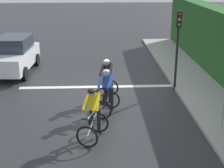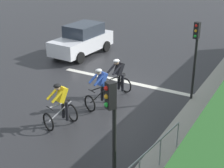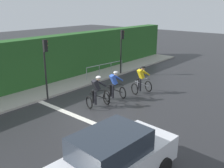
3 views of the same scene
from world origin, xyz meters
name	(u,v)px [view 1 (image 1 of 3)]	position (x,y,z in m)	size (l,w,h in m)	color
ground_plane	(100,94)	(0.00, 0.00, 0.00)	(80.00, 80.00, 0.00)	#28282B
road_marking_stop_line	(99,87)	(0.00, -0.92, 0.00)	(7.00, 0.30, 0.01)	silver
cyclist_lead	(93,115)	(0.23, 3.86, 0.80)	(1.00, 1.24, 1.66)	black
cyclist_second	(107,92)	(-0.25, 1.92, 0.80)	(1.01, 1.25, 1.66)	black
cyclist_mid	(107,80)	(-0.30, 0.60, 0.80)	(0.98, 1.24, 1.66)	black
car_white	(14,55)	(4.21, -3.40, 0.87)	(2.07, 4.19, 1.76)	silver
traffic_light_near_crossing	(178,39)	(-3.22, -0.35, 2.22)	(0.23, 0.31, 3.34)	black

